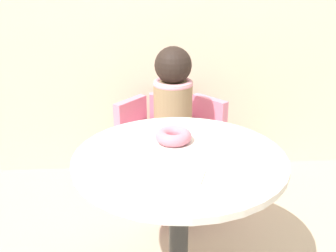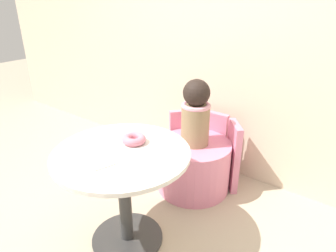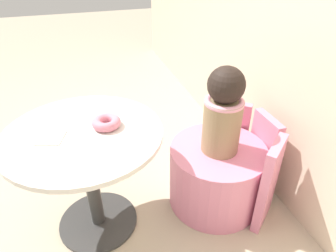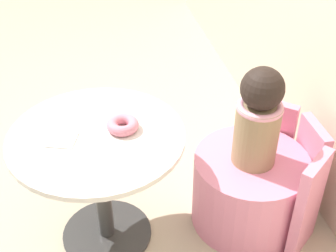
% 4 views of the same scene
% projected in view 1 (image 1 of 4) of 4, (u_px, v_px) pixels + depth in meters
% --- Properties ---
extents(round_table, '(0.78, 0.78, 0.65)m').
position_uv_depth(round_table, '(179.00, 194.00, 1.50)').
color(round_table, '#333333').
rests_on(round_table, ground_plane).
extents(tub_chair, '(0.57, 0.57, 0.40)m').
position_uv_depth(tub_chair, '(173.00, 168.00, 2.28)').
color(tub_chair, pink).
rests_on(tub_chair, ground_plane).
extents(booth_backrest, '(0.67, 0.25, 0.56)m').
position_uv_depth(booth_backrest, '(170.00, 139.00, 2.47)').
color(booth_backrest, pink).
rests_on(booth_backrest, ground_plane).
extents(child_figure, '(0.22, 0.22, 0.50)m').
position_uv_depth(child_figure, '(173.00, 93.00, 2.11)').
color(child_figure, '#937A56').
rests_on(child_figure, tub_chair).
extents(donut, '(0.14, 0.14, 0.05)m').
position_uv_depth(donut, '(173.00, 136.00, 1.53)').
color(donut, pink).
rests_on(donut, round_table).
extents(paper_napkin, '(0.15, 0.15, 0.01)m').
position_uv_depth(paper_napkin, '(186.00, 174.00, 1.30)').
color(paper_napkin, white).
rests_on(paper_napkin, round_table).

